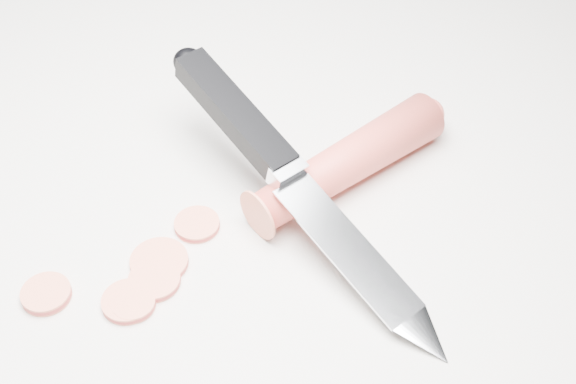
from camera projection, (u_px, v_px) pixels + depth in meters
The scene contains 9 objects.
ground at pixel (224, 233), 0.58m from camera, with size 2.40×2.40×0.00m, color silver.
carrot at pixel (347, 162), 0.61m from camera, with size 0.03×0.03×0.17m, color #D93F35.
carrot_slice_0 at pixel (197, 224), 0.59m from camera, with size 0.03×0.03×0.01m, color #ED7252.
carrot_slice_1 at pixel (128, 302), 0.54m from camera, with size 0.04×0.04×0.01m, color #ED7252.
carrot_slice_2 at pixel (159, 261), 0.56m from camera, with size 0.04×0.04×0.01m, color #ED7252.
carrot_slice_3 at pixel (133, 304), 0.54m from camera, with size 0.03×0.03×0.01m, color #ED7252.
carrot_slice_4 at pixel (154, 280), 0.55m from camera, with size 0.04×0.04×0.01m, color #ED7252.
carrot_slice_5 at pixel (46, 294), 0.54m from camera, with size 0.03×0.03×0.01m, color #ED7252.
kitchen_knife at pixel (303, 187), 0.56m from camera, with size 0.30×0.11×0.08m, color silver, non-canonical shape.
Camera 1 is at (0.26, -0.29, 0.44)m, focal length 50.00 mm.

